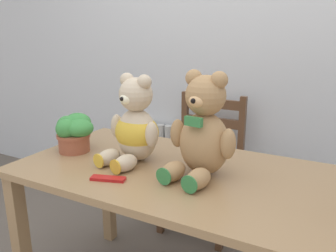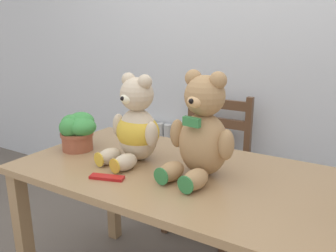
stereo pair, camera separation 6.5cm
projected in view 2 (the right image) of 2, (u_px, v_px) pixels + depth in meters
name	position (u px, v px, depth m)	size (l,w,h in m)	color
wall_back	(252.00, 28.00, 2.07)	(8.00, 0.04, 2.60)	silver
radiator	(179.00, 168.00, 2.52)	(0.83, 0.10, 0.60)	beige
dining_table	(171.00, 191.00, 1.41)	(1.30, 0.73, 0.72)	#9E7A51
wooden_chair_behind	(209.00, 162.00, 2.14)	(0.45, 0.40, 0.89)	brown
teddy_bear_left	(136.00, 127.00, 1.43)	(0.27, 0.30, 0.39)	beige
teddy_bear_right	(202.00, 132.00, 1.27)	(0.29, 0.31, 0.41)	tan
potted_plant	(77.00, 130.00, 1.58)	(0.20, 0.19, 0.18)	#9E5138
chocolate_bar	(107.00, 177.00, 1.27)	(0.14, 0.04, 0.01)	red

